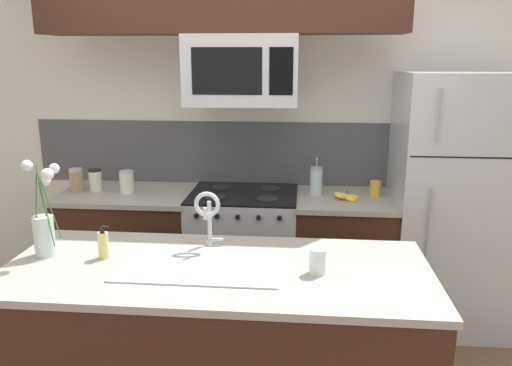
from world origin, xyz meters
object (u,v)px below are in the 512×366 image
flower_vase (44,226)px  banana_bunch (347,197)px  refrigerator (451,203)px  coffee_tin (375,189)px  stove_range (244,254)px  microwave (242,70)px  dish_soap_bottle (103,245)px  french_press (316,181)px  drinking_glass (318,261)px  sink_faucet (208,212)px  storage_jar_short (127,182)px  storage_jar_tall (76,180)px  storage_jar_medium (95,180)px

flower_vase → banana_bunch: bearing=35.9°
refrigerator → coffee_tin: refrigerator is taller
stove_range → banana_bunch: 0.86m
microwave → dish_soap_bottle: size_ratio=4.51×
french_press → dish_soap_bottle: 1.65m
coffee_tin → flower_vase: flower_vase is taller
refrigerator → drinking_glass: refrigerator is taller
banana_bunch → sink_faucet: size_ratio=0.62×
french_press → storage_jar_short: bearing=-176.7°
coffee_tin → drinking_glass: (-0.44, -1.33, 0.00)m
storage_jar_tall → coffee_tin: (2.14, 0.08, -0.03)m
microwave → storage_jar_medium: (-1.10, 0.05, -0.79)m
storage_jar_medium → coffee_tin: storage_jar_medium is taller
storage_jar_medium → dish_soap_bottle: dish_soap_bottle is taller
stove_range → storage_jar_tall: (-1.21, -0.03, 0.53)m
microwave → coffee_tin: size_ratio=6.77×
stove_range → storage_jar_medium: storage_jar_medium is taller
refrigerator → storage_jar_short: (-2.28, -0.04, 0.11)m
dish_soap_bottle → flower_vase: flower_vase is taller
coffee_tin → flower_vase: 2.16m
french_press → refrigerator: bearing=-2.5°
banana_bunch → flower_vase: bearing=-144.1°
banana_bunch → storage_jar_medium: bearing=177.3°
microwave → drinking_glass: 1.58m
sink_faucet → dish_soap_bottle: sink_faucet is taller
storage_jar_short → dish_soap_bottle: dish_soap_bottle is taller
storage_jar_tall → dish_soap_bottle: storage_jar_tall is taller
sink_faucet → dish_soap_bottle: bearing=-160.9°
sink_faucet → flower_vase: 0.80m
storage_jar_medium → flower_vase: 1.24m
storage_jar_tall → microwave: bearing=0.4°
storage_jar_tall → refrigerator: bearing=1.1°
dish_soap_bottle → flower_vase: 0.31m
storage_jar_tall → coffee_tin: bearing=2.1°
microwave → banana_bunch: size_ratio=3.91×
dish_soap_bottle → flower_vase: size_ratio=0.34×
stove_range → sink_faucet: bearing=-93.2°
banana_bunch → storage_jar_short: bearing=178.5°
storage_jar_medium → drinking_glass: 2.06m
storage_jar_short → drinking_glass: 1.84m
storage_jar_short → coffee_tin: (1.77, 0.07, -0.03)m
storage_jar_tall → banana_bunch: 1.94m
refrigerator → storage_jar_tall: size_ratio=10.32×
stove_range → coffee_tin: coffee_tin is taller
stove_range → microwave: size_ratio=1.25×
stove_range → microwave: 1.31m
storage_jar_tall → storage_jar_short: size_ratio=1.06×
stove_range → storage_jar_medium: size_ratio=5.82×
coffee_tin → storage_jar_tall: bearing=-177.9°
french_press → drinking_glass: 1.34m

